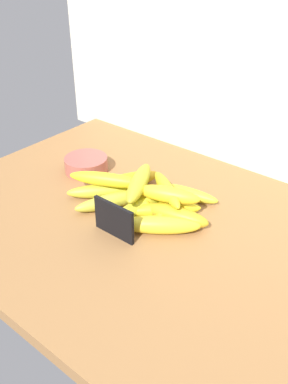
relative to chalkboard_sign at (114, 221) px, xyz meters
The scene contains 18 objects.
counter_top 10.40cm from the chalkboard_sign, 73.99° to the left, with size 110.00×76.00×3.00cm, color olive.
back_wall 55.33cm from the chalkboard_sign, 87.04° to the left, with size 130.00×2.00×70.00cm, color beige.
chalkboard_sign is the anchor object (origin of this frame).
fruit_bowl 31.50cm from the chalkboard_sign, 147.60° to the left, with size 12.17×12.17×4.18cm, color #A15249.
banana_0 16.39cm from the chalkboard_sign, 140.42° to the left, with size 20.06×3.74×3.74cm, color gold.
banana_1 12.06cm from the chalkboard_sign, 130.63° to the left, with size 20.64×3.75×3.75cm, color gold.
banana_2 14.73cm from the chalkboard_sign, 57.95° to the left, with size 16.30×4.35×4.35cm, color gold.
banana_3 14.70cm from the chalkboard_sign, 109.52° to the left, with size 15.59×4.28×4.28cm, color yellow.
banana_4 23.31cm from the chalkboard_sign, 80.16° to the left, with size 16.65×3.21×3.21cm, color gold.
banana_5 13.44cm from the chalkboard_sign, 72.95° to the left, with size 18.53×3.61×3.61cm, color yellow.
banana_6 10.20cm from the chalkboard_sign, 44.58° to the left, with size 18.85×4.23×4.23cm, color yellow.
banana_7 20.44cm from the chalkboard_sign, 124.21° to the left, with size 19.31×4.25×4.25cm, color gold.
banana_8 16.31cm from the chalkboard_sign, 81.13° to the left, with size 16.74×3.70×3.70cm, color yellow.
banana_9 11.13cm from the chalkboard_sign, 95.57° to the left, with size 18.18×3.88×3.88cm, color gold.
banana_10 14.88cm from the chalkboard_sign, 72.97° to the left, with size 15.39×4.05×4.05cm, color yellow.
banana_11 15.78cm from the chalkboard_sign, 140.47° to the left, with size 19.20×3.59×3.59cm, color yellow.
banana_12 13.83cm from the chalkboard_sign, 106.20° to the left, with size 18.38×4.07×4.07cm, color gold.
banana_13 16.39cm from the chalkboard_sign, 80.94° to the left, with size 16.89×3.30×3.30cm, color gold.
Camera 1 is at (50.23, -62.41, 61.27)cm, focal length 39.14 mm.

